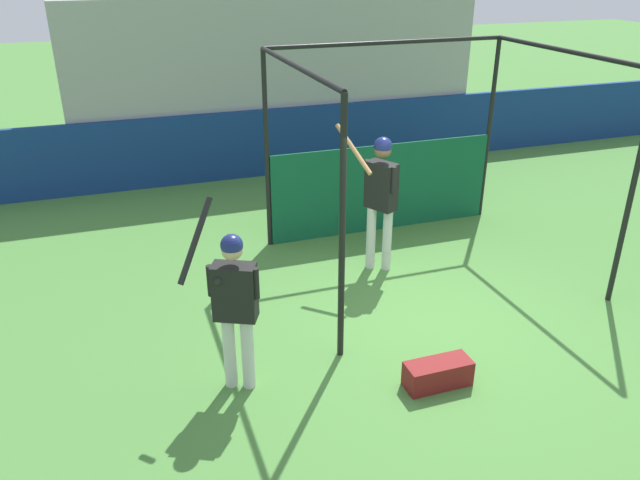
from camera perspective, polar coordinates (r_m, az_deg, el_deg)
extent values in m
plane|color=#477F38|center=(7.76, 9.84, -7.59)|extent=(60.00, 60.00, 0.00)
cube|color=navy|center=(12.70, -3.05, 9.04)|extent=(24.00, 0.12, 1.33)
cube|color=#9E9E99|center=(14.42, -5.51, 15.05)|extent=(8.15, 4.00, 3.38)
cube|color=navy|center=(12.52, -18.68, 10.95)|extent=(0.45, 0.40, 0.10)
cube|color=navy|center=(12.65, -18.85, 12.13)|extent=(0.45, 0.06, 0.40)
cube|color=navy|center=(12.53, -16.14, 11.28)|extent=(0.45, 0.40, 0.10)
cube|color=navy|center=(12.66, -16.33, 12.46)|extent=(0.45, 0.06, 0.40)
cube|color=navy|center=(12.57, -13.60, 11.60)|extent=(0.45, 0.40, 0.10)
cube|color=navy|center=(12.70, -13.80, 12.77)|extent=(0.45, 0.06, 0.40)
cube|color=navy|center=(12.63, -11.08, 11.89)|extent=(0.45, 0.40, 0.10)
cube|color=navy|center=(12.76, -11.30, 13.06)|extent=(0.45, 0.06, 0.40)
cube|color=navy|center=(12.72, -8.59, 12.15)|extent=(0.45, 0.40, 0.10)
cube|color=navy|center=(12.85, -8.81, 13.31)|extent=(0.45, 0.06, 0.40)
cube|color=navy|center=(12.83, -6.12, 12.39)|extent=(0.45, 0.40, 0.10)
cube|color=navy|center=(12.95, -6.36, 13.54)|extent=(0.45, 0.06, 0.40)
cube|color=navy|center=(12.96, -3.70, 12.61)|extent=(0.45, 0.40, 0.10)
cube|color=navy|center=(13.08, -3.95, 13.74)|extent=(0.45, 0.06, 0.40)
cube|color=navy|center=(13.11, -1.33, 12.79)|extent=(0.45, 0.40, 0.10)
cube|color=navy|center=(13.23, -1.58, 13.92)|extent=(0.45, 0.06, 0.40)
cube|color=navy|center=(13.28, 0.99, 12.96)|extent=(0.45, 0.40, 0.10)
cube|color=navy|center=(13.41, 0.73, 14.07)|extent=(0.45, 0.06, 0.40)
cube|color=navy|center=(13.48, 3.25, 13.09)|extent=(0.45, 0.40, 0.10)
cube|color=navy|center=(13.60, 2.98, 14.19)|extent=(0.45, 0.06, 0.40)
cube|color=navy|center=(13.69, 5.44, 13.21)|extent=(0.45, 0.40, 0.10)
cube|color=navy|center=(13.81, 5.17, 14.29)|extent=(0.45, 0.06, 0.40)
cube|color=navy|center=(13.92, 7.56, 13.30)|extent=(0.45, 0.40, 0.10)
cube|color=navy|center=(14.04, 7.29, 14.37)|extent=(0.45, 0.06, 0.40)
cube|color=navy|center=(14.17, 9.62, 13.38)|extent=(0.45, 0.40, 0.10)
cube|color=navy|center=(14.29, 9.34, 14.43)|extent=(0.45, 0.06, 0.40)
cube|color=navy|center=(13.23, -19.04, 13.37)|extent=(0.45, 0.40, 0.10)
cube|color=navy|center=(13.37, -19.20, 14.46)|extent=(0.45, 0.06, 0.40)
cube|color=navy|center=(13.24, -16.61, 13.69)|extent=(0.45, 0.40, 0.10)
cube|color=navy|center=(13.38, -16.79, 14.78)|extent=(0.45, 0.06, 0.40)
cube|color=navy|center=(13.28, -14.19, 13.99)|extent=(0.45, 0.40, 0.10)
cube|color=navy|center=(13.41, -14.38, 15.07)|extent=(0.45, 0.06, 0.40)
cube|color=navy|center=(13.33, -11.77, 14.26)|extent=(0.45, 0.40, 0.10)
cube|color=navy|center=(13.47, -11.97, 15.34)|extent=(0.45, 0.06, 0.40)
cube|color=navy|center=(13.41, -9.38, 14.50)|extent=(0.45, 0.40, 0.10)
cube|color=navy|center=(13.55, -9.59, 15.58)|extent=(0.45, 0.06, 0.40)
cube|color=navy|center=(13.52, -7.02, 14.72)|extent=(0.45, 0.40, 0.10)
cube|color=navy|center=(13.65, -7.24, 15.78)|extent=(0.45, 0.06, 0.40)
cube|color=navy|center=(13.64, -4.69, 14.90)|extent=(0.45, 0.40, 0.10)
cube|color=navy|center=(13.78, -4.92, 15.96)|extent=(0.45, 0.06, 0.40)
cube|color=navy|center=(13.79, -2.40, 15.07)|extent=(0.45, 0.40, 0.10)
cube|color=navy|center=(13.92, -2.64, 16.12)|extent=(0.45, 0.06, 0.40)
cube|color=navy|center=(13.95, -0.16, 15.20)|extent=(0.45, 0.40, 0.10)
cube|color=navy|center=(14.08, -0.40, 16.24)|extent=(0.45, 0.06, 0.40)
cube|color=navy|center=(14.14, 2.03, 15.32)|extent=(0.45, 0.40, 0.10)
cube|color=navy|center=(14.27, 1.78, 16.34)|extent=(0.45, 0.06, 0.40)
cube|color=navy|center=(14.34, 4.16, 15.40)|extent=(0.45, 0.40, 0.10)
cube|color=navy|center=(14.47, 3.90, 16.42)|extent=(0.45, 0.06, 0.40)
cube|color=navy|center=(14.56, 6.23, 15.47)|extent=(0.45, 0.40, 0.10)
cube|color=navy|center=(14.69, 5.97, 16.47)|extent=(0.45, 0.06, 0.40)
cube|color=navy|center=(14.80, 8.24, 15.52)|extent=(0.45, 0.40, 0.10)
cube|color=navy|center=(14.92, 7.97, 16.50)|extent=(0.45, 0.06, 0.40)
cube|color=navy|center=(13.95, -19.36, 15.54)|extent=(0.45, 0.40, 0.10)
cube|color=navy|center=(14.10, -19.52, 16.56)|extent=(0.45, 0.06, 0.40)
cube|color=navy|center=(13.97, -17.04, 15.85)|extent=(0.45, 0.40, 0.10)
cube|color=navy|center=(14.12, -17.21, 16.86)|extent=(0.45, 0.06, 0.40)
cube|color=navy|center=(14.00, -14.72, 16.13)|extent=(0.45, 0.40, 0.10)
cube|color=navy|center=(14.15, -14.90, 17.14)|extent=(0.45, 0.06, 0.40)
cube|color=navy|center=(14.06, -12.41, 16.38)|extent=(0.45, 0.40, 0.10)
cube|color=navy|center=(14.20, -12.60, 17.39)|extent=(0.45, 0.06, 0.40)
cube|color=navy|center=(14.13, -10.11, 16.61)|extent=(0.45, 0.40, 0.10)
cube|color=navy|center=(14.28, -10.31, 17.61)|extent=(0.45, 0.06, 0.40)
cube|color=navy|center=(14.23, -7.84, 16.81)|extent=(0.45, 0.40, 0.10)
cube|color=navy|center=(14.38, -8.05, 17.80)|extent=(0.45, 0.06, 0.40)
cube|color=navy|center=(14.35, -5.59, 16.98)|extent=(0.45, 0.40, 0.10)
cube|color=navy|center=(14.49, -5.81, 17.96)|extent=(0.45, 0.06, 0.40)
cube|color=navy|center=(14.49, -3.38, 17.12)|extent=(0.45, 0.40, 0.10)
cube|color=navy|center=(14.63, -3.61, 18.10)|extent=(0.45, 0.06, 0.40)
cube|color=navy|center=(14.64, -1.22, 17.24)|extent=(0.45, 0.40, 0.10)
cube|color=navy|center=(14.79, -1.45, 18.21)|extent=(0.45, 0.06, 0.40)
cube|color=navy|center=(14.82, 0.90, 17.33)|extent=(0.45, 0.40, 0.10)
cube|color=navy|center=(14.96, 0.66, 18.29)|extent=(0.45, 0.06, 0.40)
cube|color=navy|center=(15.01, 2.97, 17.40)|extent=(0.45, 0.40, 0.10)
cube|color=navy|center=(15.15, 2.73, 18.35)|extent=(0.45, 0.06, 0.40)
cube|color=navy|center=(15.22, 4.99, 17.45)|extent=(0.45, 0.40, 0.10)
cube|color=navy|center=(15.36, 4.74, 18.38)|extent=(0.45, 0.06, 0.40)
cube|color=navy|center=(15.45, 6.95, 17.47)|extent=(0.45, 0.40, 0.10)
cube|color=navy|center=(15.59, 6.70, 18.40)|extent=(0.45, 0.06, 0.40)
cube|color=navy|center=(14.70, -19.66, 17.50)|extent=(0.45, 0.40, 0.10)
cube|color=navy|center=(14.86, -19.81, 18.44)|extent=(0.45, 0.06, 0.40)
cube|color=navy|center=(14.71, -17.44, 17.79)|extent=(0.45, 0.40, 0.10)
cube|color=navy|center=(14.87, -17.59, 18.73)|extent=(0.45, 0.06, 0.40)
cube|color=navy|center=(14.74, -15.21, 18.06)|extent=(0.45, 0.40, 0.10)
cube|color=navy|center=(14.90, -15.38, 18.99)|extent=(0.45, 0.06, 0.40)
cube|color=navy|center=(14.80, -12.99, 18.29)|extent=(0.45, 0.40, 0.10)
cube|color=navy|center=(14.95, -13.17, 19.23)|extent=(0.45, 0.06, 0.40)
cube|color=navy|center=(14.87, -10.78, 18.51)|extent=(0.45, 0.40, 0.10)
cube|color=navy|center=(15.02, -10.97, 19.44)|extent=(0.45, 0.06, 0.40)
cube|color=navy|center=(14.96, -8.59, 18.69)|extent=(0.45, 0.40, 0.10)
cube|color=navy|center=(15.12, -8.79, 19.62)|extent=(0.45, 0.06, 0.40)
cube|color=navy|center=(15.07, -6.43, 18.85)|extent=(0.45, 0.40, 0.10)
cube|color=navy|center=(15.23, -6.64, 19.77)|extent=(0.45, 0.06, 0.40)
cube|color=navy|center=(15.21, -4.30, 18.98)|extent=(0.45, 0.40, 0.10)
cube|color=navy|center=(15.36, -4.51, 19.89)|extent=(0.45, 0.06, 0.40)
cube|color=navy|center=(15.36, -2.20, 19.08)|extent=(0.45, 0.40, 0.10)
cube|color=navy|center=(15.51, -2.42, 19.99)|extent=(0.45, 0.06, 0.40)
cube|color=navy|center=(15.52, -0.14, 19.16)|extent=(0.45, 0.40, 0.10)
cube|color=navy|center=(15.67, -0.37, 20.06)|extent=(0.45, 0.06, 0.40)
cube|color=navy|center=(15.71, 1.87, 19.22)|extent=(0.45, 0.40, 0.10)
cube|color=navy|center=(15.86, 1.63, 20.10)|extent=(0.45, 0.06, 0.40)
cube|color=navy|center=(15.91, 3.83, 19.25)|extent=(0.45, 0.40, 0.10)
cube|color=navy|center=(16.06, 3.59, 20.13)|extent=(0.45, 0.06, 0.40)
cube|color=navy|center=(16.13, 5.74, 19.26)|extent=(0.45, 0.40, 0.10)
cube|color=navy|center=(16.27, 5.50, 20.13)|extent=(0.45, 0.06, 0.40)
cube|color=navy|center=(15.46, -19.94, 19.26)|extent=(0.45, 0.40, 0.10)
cube|color=navy|center=(15.47, -17.80, 19.54)|extent=(0.45, 0.40, 0.10)
cube|color=navy|center=(15.50, -15.66, 19.79)|extent=(0.45, 0.40, 0.10)
cube|color=navy|center=(15.55, -13.53, 20.02)|extent=(0.45, 0.40, 0.10)
cube|color=navy|center=(15.62, -11.40, 20.22)|extent=(0.45, 0.40, 0.10)
cube|color=navy|center=(15.71, -9.29, 20.40)|extent=(0.45, 0.40, 0.10)
cube|color=navy|center=(15.82, -7.20, 20.54)|extent=(0.45, 0.40, 0.10)
cube|color=navy|center=(15.94, -5.14, 20.66)|extent=(0.45, 0.40, 0.10)
cube|color=navy|center=(16.09, -3.11, 20.76)|extent=(0.45, 0.40, 0.10)
cube|color=navy|center=(16.25, -1.12, 20.82)|extent=(0.45, 0.40, 0.10)
cube|color=navy|center=(16.42, 0.83, 20.87)|extent=(0.45, 0.40, 0.10)
cube|color=navy|center=(16.62, 2.74, 20.89)|extent=(0.45, 0.40, 0.10)
cube|color=navy|center=(16.83, 4.61, 20.89)|extent=(0.45, 0.40, 0.10)
cylinder|color=black|center=(6.41, 2.04, 0.41)|extent=(0.07, 0.07, 2.93)
cylinder|color=black|center=(8.41, 26.58, 3.78)|extent=(0.07, 0.07, 2.93)
cylinder|color=black|center=(9.17, -4.89, 7.95)|extent=(0.07, 0.07, 2.93)
cylinder|color=black|center=(10.66, 15.18, 9.59)|extent=(0.07, 0.07, 2.93)
cylinder|color=black|center=(7.39, -2.20, 15.59)|extent=(0.06, 3.08, 0.06)
cylinder|color=black|center=(9.18, 21.62, 15.77)|extent=(0.06, 3.08, 0.06)
cylinder|color=black|center=(9.47, 6.29, 17.51)|extent=(3.73, 0.06, 0.06)
cube|color=#0F5133|center=(9.98, 5.75, 4.76)|extent=(3.66, 0.03, 1.42)
cylinder|color=silver|center=(8.77, 6.15, 0.06)|extent=(0.18, 0.18, 0.92)
cylinder|color=silver|center=(8.79, 4.68, 0.19)|extent=(0.18, 0.18, 0.92)
cube|color=black|center=(8.48, 5.62, 4.96)|extent=(0.39, 0.48, 0.65)
sphere|color=brown|center=(8.32, 5.77, 8.21)|extent=(0.23, 0.23, 0.23)
sphere|color=navy|center=(8.31, 5.78, 8.55)|extent=(0.24, 0.24, 0.24)
cylinder|color=black|center=(8.27, 6.72, 5.48)|extent=(0.09, 0.09, 0.36)
cylinder|color=black|center=(8.53, 4.31, 6.19)|extent=(0.09, 0.09, 0.36)
cylinder|color=#AD7F4C|center=(8.25, 3.08, 8.31)|extent=(0.28, 0.72, 0.54)
sphere|color=#AD7F4C|center=(8.54, 4.89, 7.10)|extent=(0.08, 0.08, 0.08)
cylinder|color=silver|center=(6.47, -6.61, -10.22)|extent=(0.17, 0.17, 0.82)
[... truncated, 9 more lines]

